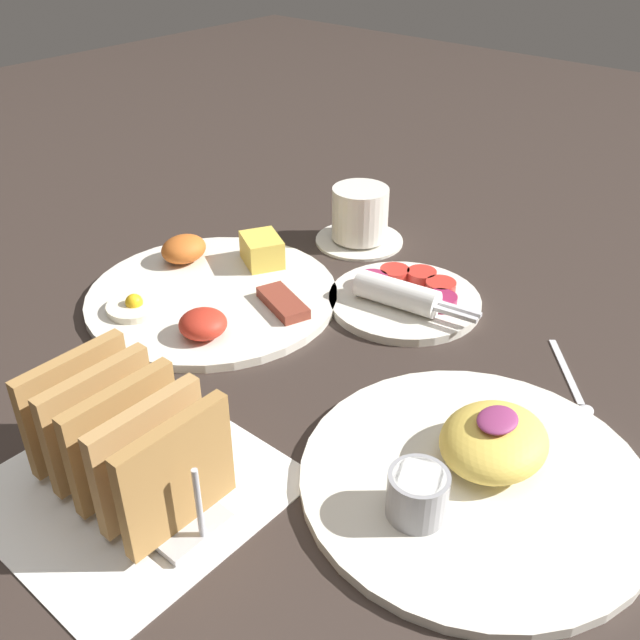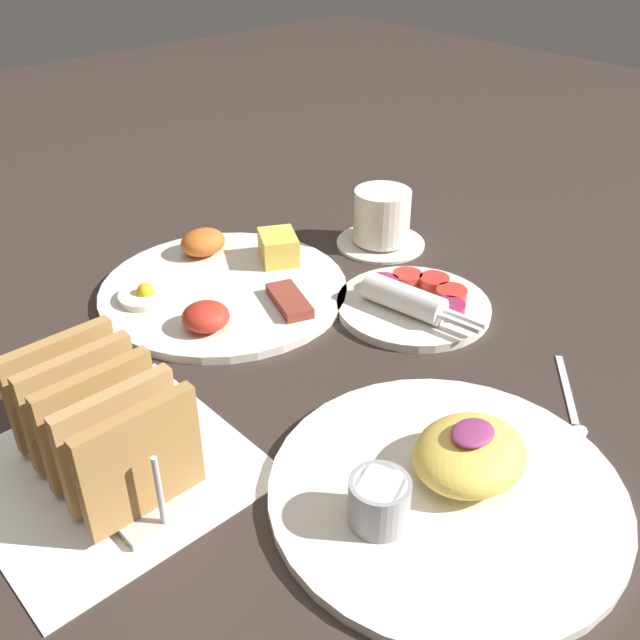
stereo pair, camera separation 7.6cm
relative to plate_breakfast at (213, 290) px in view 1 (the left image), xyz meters
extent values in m
plane|color=#332823|center=(-0.05, -0.22, -0.01)|extent=(3.00, 3.00, 0.00)
cube|color=white|center=(-0.25, -0.18, -0.01)|extent=(0.22, 0.22, 0.00)
cylinder|color=silver|center=(0.00, 0.00, -0.01)|extent=(0.30, 0.30, 0.01)
cube|color=#E5C64C|center=(0.09, 0.00, 0.02)|extent=(0.07, 0.07, 0.04)
ellipsoid|color=#C66023|center=(0.03, 0.08, 0.02)|extent=(0.06, 0.05, 0.03)
cylinder|color=#F4EACC|center=(-0.09, 0.03, 0.00)|extent=(0.06, 0.06, 0.01)
sphere|color=yellow|center=(-0.09, 0.03, 0.01)|extent=(0.02, 0.02, 0.02)
ellipsoid|color=red|center=(-0.07, -0.06, 0.01)|extent=(0.05, 0.05, 0.03)
cube|color=brown|center=(0.03, -0.09, 0.01)|extent=(0.06, 0.08, 0.01)
cylinder|color=silver|center=(0.14, -0.18, -0.01)|extent=(0.18, 0.18, 0.01)
cylinder|color=#99234C|center=(0.15, -0.23, 0.01)|extent=(0.04, 0.04, 0.01)
cylinder|color=red|center=(0.17, -0.21, 0.01)|extent=(0.04, 0.04, 0.01)
cylinder|color=red|center=(0.18, -0.18, 0.01)|extent=(0.04, 0.04, 0.01)
cylinder|color=red|center=(0.16, -0.15, 0.01)|extent=(0.04, 0.04, 0.01)
cylinder|color=#99234C|center=(0.13, -0.14, 0.01)|extent=(0.04, 0.04, 0.01)
cylinder|color=white|center=(0.11, -0.19, 0.02)|extent=(0.05, 0.10, 0.03)
cube|color=silver|center=(0.13, -0.26, 0.02)|extent=(0.01, 0.05, 0.00)
cube|color=silver|center=(0.12, -0.26, 0.02)|extent=(0.01, 0.05, 0.00)
cylinder|color=silver|center=(-0.06, -0.39, -0.01)|extent=(0.29, 0.29, 0.01)
ellipsoid|color=#EAC651|center=(-0.04, -0.39, 0.02)|extent=(0.11, 0.09, 0.04)
ellipsoid|color=#8C3366|center=(-0.04, -0.39, 0.04)|extent=(0.04, 0.03, 0.01)
cylinder|color=#99999E|center=(-0.13, -0.38, 0.02)|extent=(0.05, 0.05, 0.04)
cylinder|color=white|center=(-0.13, -0.38, 0.04)|extent=(0.04, 0.04, 0.01)
cube|color=#B7B7BC|center=(-0.25, -0.18, 0.00)|extent=(0.06, 0.18, 0.01)
cube|color=#A5783F|center=(-0.25, -0.25, 0.05)|extent=(0.10, 0.01, 0.10)
cube|color=tan|center=(-0.25, -0.21, 0.05)|extent=(0.10, 0.01, 0.10)
cube|color=#A87A42|center=(-0.25, -0.18, 0.05)|extent=(0.10, 0.01, 0.10)
cube|color=#AE8048|center=(-0.25, -0.15, 0.05)|extent=(0.10, 0.01, 0.10)
cube|color=#AA7C44|center=(-0.25, -0.12, 0.05)|extent=(0.10, 0.01, 0.10)
cylinder|color=#B7B7BC|center=(-0.25, -0.27, 0.03)|extent=(0.01, 0.01, 0.07)
cylinder|color=#B7B7BC|center=(-0.25, -0.10, 0.03)|extent=(0.01, 0.01, 0.07)
cylinder|color=silver|center=(0.23, -0.04, -0.01)|extent=(0.12, 0.12, 0.01)
cylinder|color=silver|center=(0.23, -0.04, 0.03)|extent=(0.08, 0.08, 0.07)
cylinder|color=#381E0F|center=(0.23, -0.04, 0.06)|extent=(0.06, 0.06, 0.01)
cube|color=silver|center=(0.14, -0.38, -0.01)|extent=(0.09, 0.08, 0.00)
ellipsoid|color=silver|center=(0.09, -0.43, -0.01)|extent=(0.02, 0.02, 0.01)
camera|label=1|loc=(-0.47, -0.58, 0.43)|focal=40.00mm
camera|label=2|loc=(-0.42, -0.63, 0.43)|focal=40.00mm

